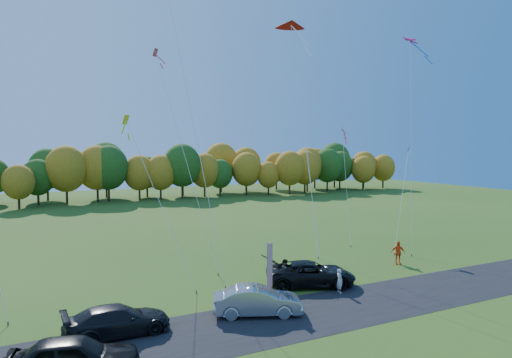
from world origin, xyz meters
name	(u,v)px	position (x,y,z in m)	size (l,w,h in m)	color
ground	(297,290)	(0.00, 0.00, 0.00)	(160.00, 160.00, 0.00)	#2B4E14
asphalt_strip	(333,309)	(0.00, -4.00, 0.01)	(90.00, 6.00, 0.01)	black
tree_line	(130,202)	(0.00, 55.00, 0.00)	(116.00, 12.00, 10.00)	#1E4711
black_suv	(311,274)	(1.35, 0.37, 0.84)	(2.78, 6.02, 1.67)	black
silver_sedan	(257,301)	(-4.34, -2.83, 0.82)	(1.73, 4.95, 1.63)	#A6A6AB
dark_truck_a	(117,320)	(-11.87, -2.14, 0.76)	(2.13, 5.25, 1.52)	black
dark_truck_b	(74,358)	(-14.23, -5.79, 0.89)	(2.10, 5.22, 1.78)	black
person_tailgate_a	(340,281)	(2.20, -1.71, 0.79)	(0.58, 0.38, 1.58)	silver
person_tailgate_b	(285,272)	(-0.01, 1.48, 0.87)	(0.85, 0.66, 1.74)	gray
person_east	(398,253)	(10.87, 2.08, 0.93)	(1.09, 0.46, 1.87)	#EB5016
feather_flag	(269,265)	(-2.68, -1.14, 2.25)	(0.47, 0.24, 3.69)	#999999
kite_delta_blue	(182,65)	(-5.10, 8.24, 15.61)	(3.43, 12.54, 31.62)	#4C3F33
kite_parafoil_orange	(300,77)	(7.83, 12.24, 16.13)	(5.45, 12.21, 32.62)	#4C3F33
kite_delta_red	(304,130)	(5.42, 7.71, 10.91)	(4.49, 10.76, 22.57)	#4C3F33
kite_parafoil_rainbow	(411,138)	(16.55, 6.56, 10.26)	(7.13, 6.73, 20.81)	#4C3F33
kite_diamond_yellow	(159,201)	(-7.79, 5.06, 5.81)	(3.84, 6.01, 12.06)	#4C3F33
kite_diamond_white	(346,183)	(13.02, 11.65, 5.87)	(3.65, 6.18, 12.13)	#4C3F33
kite_diamond_pink	(185,158)	(-4.86, 8.35, 8.58)	(3.59, 6.09, 17.54)	#4C3F33
kite_diamond_blue_low	(402,198)	(15.46, 6.45, 4.72)	(5.85, 4.45, 9.79)	#4C3F33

